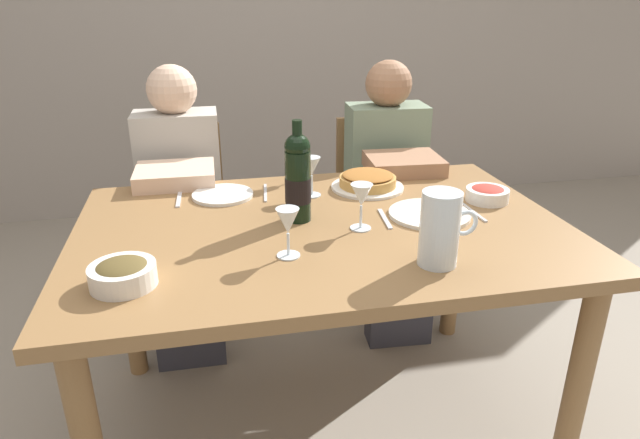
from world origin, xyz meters
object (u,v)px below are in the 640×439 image
water_pitcher (440,233)px  olive_bowl (123,273)px  diner_right (391,191)px  diner_left (181,203)px  baked_tart (368,181)px  dinner_plate_left_setting (429,214)px  chair_right (376,198)px  wine_glass_right_diner (288,223)px  dining_table (323,251)px  wine_glass_left_diner (312,168)px  wine_glass_spare (295,154)px  salad_bowl (487,193)px  wine_glass_centre (361,197)px  wine_bottle (298,178)px  dinner_plate_right_setting (223,195)px  chair_left (185,210)px

water_pitcher → olive_bowl: size_ratio=1.24×
water_pitcher → diner_right: bearing=78.0°
diner_left → water_pitcher: bearing=125.9°
baked_tart → dinner_plate_left_setting: size_ratio=1.01×
dinner_plate_left_setting → chair_right: (0.10, 0.87, -0.27)m
wine_glass_right_diner → dining_table: bearing=54.6°
wine_glass_left_diner → olive_bowl: bearing=-137.3°
dining_table → wine_glass_spare: wine_glass_spare is taller
wine_glass_spare → diner_left: size_ratio=0.13×
dinner_plate_left_setting → diner_right: bearing=81.7°
salad_bowl → chair_right: size_ratio=0.17×
wine_glass_left_diner → wine_glass_spare: wine_glass_spare is taller
wine_glass_centre → wine_glass_spare: bearing=103.8°
salad_bowl → diner_left: diner_left is taller
baked_tart → chair_right: bearing=68.7°
wine_bottle → diner_right: size_ratio=0.27×
salad_bowl → wine_glass_right_diner: 0.79m
diner_left → chair_right: 0.94m
chair_right → diner_right: diner_right is taller
dinner_plate_right_setting → chair_left: size_ratio=0.25×
dinner_plate_right_setting → chair_left: (-0.16, 0.59, -0.27)m
dining_table → wine_glass_spare: (-0.01, 0.43, 0.20)m
dinner_plate_left_setting → diner_right: diner_right is taller
water_pitcher → wine_glass_spare: (-0.25, 0.75, 0.02)m
baked_tart → olive_bowl: (-0.79, -0.57, 0.01)m
olive_bowl → dinner_plate_left_setting: 0.95m
dinner_plate_right_setting → diner_left: diner_left is taller
wine_bottle → diner_right: bearing=48.6°
dining_table → water_pitcher: (0.24, -0.32, 0.18)m
diner_left → chair_right: diner_left is taller
diner_right → wine_glass_spare: bearing=28.0°
baked_tart → wine_glass_right_diner: bearing=-127.0°
baked_tart → diner_left: diner_left is taller
wine_bottle → diner_left: size_ratio=0.27×
dining_table → salad_bowl: bearing=8.2°
salad_bowl → dinner_plate_left_setting: bearing=-160.9°
wine_glass_spare → chair_left: (-0.44, 0.48, -0.37)m
dining_table → chair_left: chair_left is taller
chair_left → chair_right: same height
wine_glass_left_diner → dinner_plate_left_setting: size_ratio=0.54×
dinner_plate_left_setting → diner_right: size_ratio=0.23×
dining_table → dinner_plate_left_setting: dinner_plate_left_setting is taller
olive_bowl → dinner_plate_left_setting: olive_bowl is taller
wine_glass_centre → salad_bowl: bearing=16.0°
baked_tart → wine_glass_centre: (-0.13, -0.35, 0.07)m
dining_table → diner_left: diner_left is taller
baked_tart → chair_left: 0.96m
wine_glass_right_diner → wine_glass_spare: 0.63m
chair_left → chair_right: 0.90m
wine_glass_spare → chair_left: wine_glass_spare is taller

